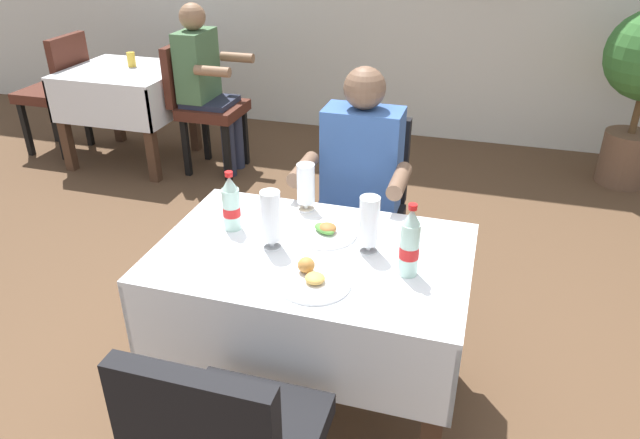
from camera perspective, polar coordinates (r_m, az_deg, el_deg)
name	(u,v)px	position (r m, az deg, el deg)	size (l,w,h in m)	color
ground_plane	(287,429)	(2.56, -3.17, -19.49)	(11.00, 11.00, 0.00)	brown
main_dining_table	(313,290)	(2.30, -0.71, -6.77)	(1.16, 0.77, 0.75)	white
chair_far_diner_seat	(359,205)	(2.96, 3.74, 1.36)	(0.44, 0.50, 0.97)	black
seated_diner_far	(359,186)	(2.79, 3.73, 3.20)	(0.50, 0.46, 1.26)	#282D42
plate_near_camera	(313,279)	(2.02, -0.69, -5.75)	(0.25, 0.25, 0.07)	white
plate_far_diner	(325,232)	(2.31, 0.50, -1.16)	(0.25, 0.25, 0.05)	white
beer_glass_left	(271,219)	(2.18, -4.74, 0.07)	(0.07, 0.07, 0.23)	white
beer_glass_middle	(306,186)	(2.45, -1.37, 3.19)	(0.07, 0.07, 0.21)	white
beer_glass_right	(369,224)	(2.15, 4.74, -0.43)	(0.07, 0.07, 0.22)	white
cola_bottle_primary	(410,244)	(2.04, 8.62, -2.37)	(0.07, 0.07, 0.27)	silver
cola_bottle_secondary	(231,204)	(2.33, -8.54, 1.44)	(0.07, 0.07, 0.24)	silver
background_dining_table	(127,93)	(5.00, -18.04, 11.45)	(0.87, 0.80, 0.75)	white
background_chair_left	(58,87)	(5.38, -23.88, 11.58)	(0.50, 0.44, 0.97)	#4C2319
background_chair_right	(201,100)	(4.67, -11.33, 11.17)	(0.50, 0.44, 0.97)	#4C2319
background_patron	(205,80)	(4.61, -10.96, 13.00)	(0.46, 0.50, 1.26)	#282D42
background_table_tumbler	(131,59)	(5.00, -17.69, 14.45)	(0.06, 0.06, 0.11)	gold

